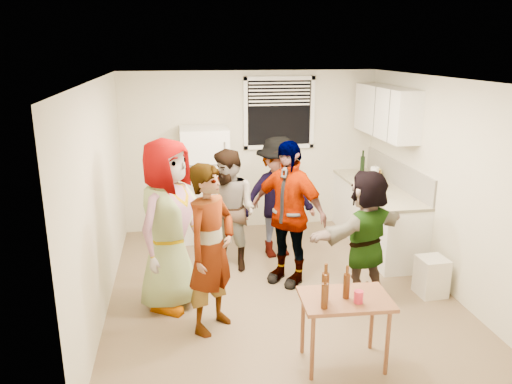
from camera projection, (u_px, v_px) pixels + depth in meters
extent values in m
cube|color=white|center=(205.00, 184.00, 7.55)|extent=(0.70, 0.70, 1.70)
cube|color=white|center=(376.00, 217.00, 7.35)|extent=(0.60, 2.20, 0.86)
cube|color=beige|center=(378.00, 188.00, 7.22)|extent=(0.64, 2.22, 0.04)
cube|color=beige|center=(397.00, 173.00, 7.21)|extent=(0.03, 2.20, 0.36)
cube|color=white|center=(386.00, 112.00, 7.13)|extent=(0.34, 1.60, 0.70)
cylinder|color=white|center=(374.00, 185.00, 7.30)|extent=(0.12, 0.12, 0.26)
cylinder|color=black|center=(362.00, 173.00, 7.95)|extent=(0.07, 0.07, 0.28)
cylinder|color=#47230C|center=(378.00, 192.00, 6.95)|extent=(0.06, 0.06, 0.22)
cylinder|color=blue|center=(381.00, 199.00, 6.61)|extent=(0.09, 0.09, 0.13)
cube|color=#E7CE59|center=(379.00, 173.00, 7.70)|extent=(0.02, 0.18, 0.15)
cube|color=silver|center=(432.00, 275.00, 5.88)|extent=(0.33, 0.33, 0.46)
cylinder|color=#47230C|center=(325.00, 300.00, 4.42)|extent=(0.07, 0.07, 0.26)
cylinder|color=#BB243A|center=(358.00, 302.00, 4.38)|extent=(0.08, 0.08, 0.11)
imported|color=gray|center=(173.00, 304.00, 5.72)|extent=(2.12, 1.87, 0.61)
imported|color=#141933|center=(213.00, 327.00, 5.26)|extent=(1.74, 1.66, 0.42)
imported|color=brown|center=(231.00, 267.00, 6.68)|extent=(1.66, 1.69, 0.60)
imported|color=#3B3A3F|center=(277.00, 255.00, 7.09)|extent=(1.36, 1.85, 0.63)
imported|color=black|center=(286.00, 280.00, 6.30)|extent=(2.02, 2.01, 0.44)
imported|color=#D48157|center=(362.00, 296.00, 5.92)|extent=(1.97, 2.02, 0.45)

